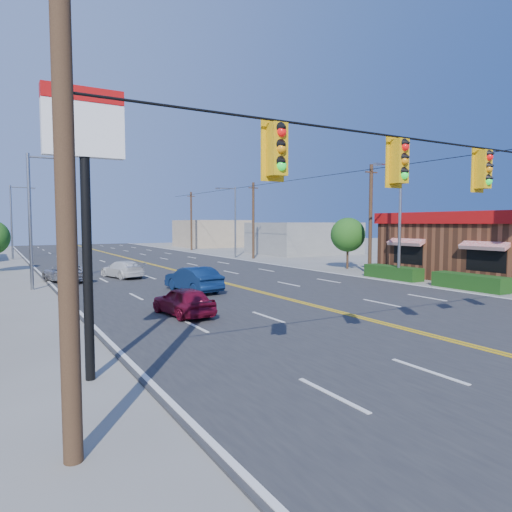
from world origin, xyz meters
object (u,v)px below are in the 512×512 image
car_blue (193,280)px  car_magenta (183,302)px  pizza_hut_sign (85,172)px  kfc (505,244)px  signal_span (506,191)px  car_white (122,270)px  car_silver (66,274)px

car_blue → car_magenta: bearing=57.2°
pizza_hut_sign → car_blue: pizza_hut_sign is taller
pizza_hut_sign → car_blue: 15.04m
kfc → car_magenta: size_ratio=4.53×
signal_span → car_white: size_ratio=5.85×
signal_span → car_magenta: (-6.02, 10.11, -4.27)m
car_silver → car_magenta: bearing=84.5°
signal_span → car_magenta: size_ratio=6.75×
car_magenta → car_white: 14.81m
signal_span → car_blue: bearing=100.9°
pizza_hut_sign → car_white: pizza_hut_sign is taller
car_blue → car_white: (-1.77, 8.80, -0.11)m
car_magenta → car_blue: (2.92, 5.96, 0.10)m
car_magenta → car_blue: car_blue is taller
pizza_hut_sign → car_white: (6.01, 20.87, -4.58)m
signal_span → car_silver: 26.29m
kfc → car_white: size_ratio=3.92×
kfc → car_blue: bearing=170.0°
kfc → car_blue: 23.53m
car_magenta → pizza_hut_sign: bearing=45.1°
signal_span → car_silver: (-8.68, 24.43, -4.30)m
kfc → car_blue: (-23.12, 4.07, -1.67)m
car_silver → signal_span: bearing=93.5°
signal_span → car_silver: size_ratio=5.80×
kfc → car_magenta: kfc is taller
kfc → car_silver: 31.33m
signal_span → car_white: signal_span is taller
signal_span → car_white: 25.71m
pizza_hut_sign → car_magenta: size_ratio=1.90×
signal_span → car_blue: size_ratio=5.60×
signal_span → kfc: 23.47m
car_blue → car_silver: bearing=-63.0°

